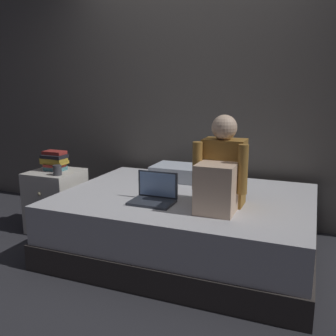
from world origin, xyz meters
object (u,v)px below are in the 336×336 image
(person_sitting, at_px, (221,173))
(mug, at_px, (57,170))
(book_stack, at_px, (55,161))
(pillow, at_px, (184,173))
(nightstand, at_px, (56,201))
(laptop, at_px, (154,195))
(bed, at_px, (186,224))

(person_sitting, relative_size, mug, 7.28)
(book_stack, bearing_deg, pillow, 20.08)
(nightstand, height_order, pillow, pillow)
(laptop, bearing_deg, mug, 170.06)
(bed, distance_m, mug, 1.23)
(bed, bearing_deg, person_sitting, -33.25)
(bed, distance_m, laptop, 0.44)
(mug, bearing_deg, pillow, 29.35)
(laptop, relative_size, book_stack, 1.36)
(bed, xyz_separation_m, nightstand, (-1.30, 0.01, 0.04))
(bed, distance_m, pillow, 0.58)
(bed, relative_size, nightstand, 3.50)
(bed, bearing_deg, laptop, -118.53)
(book_stack, xyz_separation_m, mug, (0.14, -0.14, -0.05))
(bed, relative_size, mug, 22.22)
(bed, distance_m, nightstand, 1.30)
(pillow, bearing_deg, laptop, -87.91)
(book_stack, bearing_deg, nightstand, -67.39)
(bed, distance_m, person_sitting, 0.64)
(pillow, bearing_deg, nightstand, -158.70)
(bed, height_order, nightstand, nightstand)
(laptop, bearing_deg, nightstand, 165.42)
(nightstand, bearing_deg, person_sitting, -8.07)
(nightstand, xyz_separation_m, pillow, (1.12, 0.44, 0.27))
(laptop, xyz_separation_m, book_stack, (-1.16, 0.32, 0.12))
(nightstand, distance_m, pillow, 1.23)
(laptop, height_order, book_stack, book_stack)
(nightstand, height_order, mug, mug)
(laptop, bearing_deg, book_stack, 164.45)
(pillow, height_order, book_stack, book_stack)
(nightstand, relative_size, mug, 6.35)
(bed, distance_m, book_stack, 1.38)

